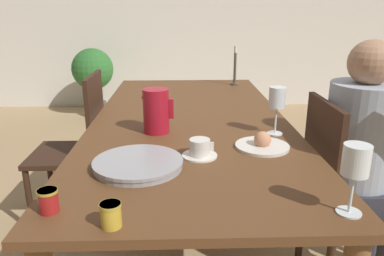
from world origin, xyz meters
TOP-DOWN VIEW (x-y plane):
  - ground_plane at (0.00, 0.00)m, footprint 20.00×20.00m
  - wall_back at (0.00, 3.15)m, footprint 10.00×0.06m
  - dining_table at (0.00, 0.00)m, footprint 0.99×2.14m
  - chair_person_side at (0.68, -0.39)m, footprint 0.42×0.42m
  - chair_opposite at (-0.68, 0.30)m, footprint 0.42×0.42m
  - person_seated at (0.77, -0.36)m, footprint 0.39×0.41m
  - red_pitcher at (-0.16, -0.22)m, footprint 0.15×0.12m
  - wine_glass_water at (0.38, -0.27)m, footprint 0.07×0.07m
  - wine_glass_juice at (0.42, -0.96)m, footprint 0.07×0.07m
  - teacup_near_person at (0.02, -0.53)m, footprint 0.14×0.14m
  - serving_tray at (-0.20, -0.63)m, footprint 0.33×0.33m
  - bread_plate at (0.29, -0.44)m, footprint 0.22×0.22m
  - jam_jar_amber at (-0.24, -1.00)m, footprint 0.06×0.06m
  - jam_jar_red at (-0.42, -0.92)m, footprint 0.06×0.06m
  - candlestick_tall at (0.35, 0.86)m, footprint 0.06×0.06m
  - potted_plant at (-1.10, 2.66)m, footprint 0.49×0.49m

SIDE VIEW (x-z plane):
  - ground_plane at x=0.00m, z-range 0.00..0.00m
  - chair_person_side at x=0.68m, z-range 0.02..0.94m
  - chair_opposite at x=-0.68m, z-range 0.02..0.94m
  - potted_plant at x=-1.10m, z-range 0.12..0.95m
  - dining_table at x=0.00m, z-range 0.29..1.02m
  - person_seated at x=0.77m, z-range 0.10..1.27m
  - serving_tray at x=-0.20m, z-range 0.74..0.77m
  - bread_plate at x=0.29m, z-range 0.72..0.79m
  - teacup_near_person at x=0.02m, z-range 0.73..0.80m
  - jam_jar_amber at x=-0.24m, z-range 0.74..0.81m
  - jam_jar_red at x=-0.42m, z-range 0.74..0.81m
  - red_pitcher at x=-0.16m, z-range 0.74..0.94m
  - candlestick_tall at x=0.35m, z-range 0.70..0.99m
  - wine_glass_juice at x=0.42m, z-range 0.78..0.99m
  - wine_glass_water at x=0.38m, z-range 0.79..1.01m
  - wall_back at x=0.00m, z-range 0.00..2.60m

